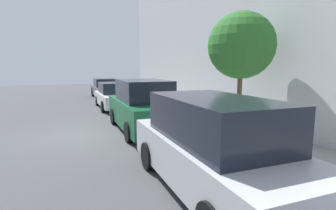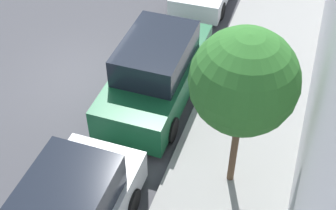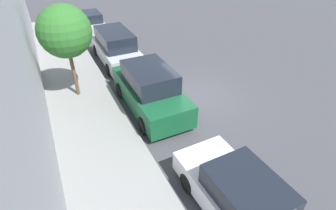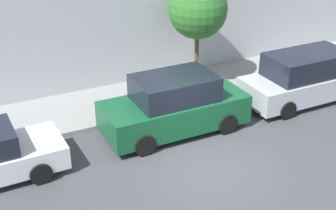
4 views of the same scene
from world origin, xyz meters
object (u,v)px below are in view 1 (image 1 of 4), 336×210
(parked_sedan_fifth, at_px, (105,89))
(parked_sedan_fourth, at_px, (114,96))
(fire_hydrant, at_px, (116,88))
(parked_minivan_second, at_px, (213,146))
(parked_suv_third, at_px, (144,107))
(street_tree, at_px, (241,46))

(parked_sedan_fifth, bearing_deg, parked_sedan_fourth, -92.37)
(fire_hydrant, bearing_deg, parked_sedan_fifth, -115.27)
(parked_minivan_second, distance_m, parked_suv_third, 5.45)
(parked_minivan_second, relative_size, street_tree, 1.18)
(parked_suv_third, relative_size, fire_hydrant, 6.96)
(parked_suv_third, height_order, street_tree, street_tree)
(parked_sedan_fifth, bearing_deg, parked_minivan_second, -90.72)
(parked_minivan_second, distance_m, parked_sedan_fourth, 11.54)
(street_tree, height_order, fire_hydrant, street_tree)
(parked_suv_third, xyz_separation_m, fire_hydrant, (1.55, 14.80, -0.44))
(street_tree, xyz_separation_m, fire_hydrant, (-1.20, 17.18, -2.70))
(parked_sedan_fifth, height_order, street_tree, street_tree)
(parked_minivan_second, bearing_deg, street_tree, 47.14)
(parked_sedan_fifth, relative_size, fire_hydrant, 6.57)
(street_tree, bearing_deg, parked_suv_third, 139.01)
(parked_minivan_second, xyz_separation_m, parked_sedan_fifth, (0.22, 17.21, -0.20))
(parked_sedan_fourth, distance_m, parked_sedan_fifth, 5.67)
(parked_sedan_fifth, height_order, fire_hydrant, parked_sedan_fifth)
(parked_minivan_second, height_order, fire_hydrant, parked_minivan_second)
(parked_sedan_fourth, relative_size, street_tree, 1.09)
(parked_sedan_fourth, distance_m, fire_hydrant, 8.87)
(parked_minivan_second, xyz_separation_m, fire_hydrant, (1.65, 20.25, -0.43))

